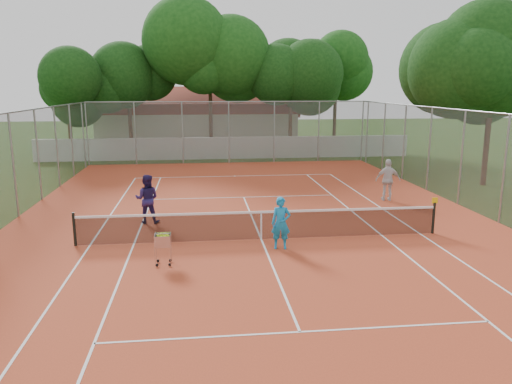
{
  "coord_description": "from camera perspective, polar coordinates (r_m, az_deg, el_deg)",
  "views": [
    {
      "loc": [
        -1.98,
        -15.65,
        4.97
      ],
      "look_at": [
        0.0,
        1.5,
        1.3
      ],
      "focal_mm": 35.0,
      "sensor_mm": 36.0,
      "label": 1
    }
  ],
  "objects": [
    {
      "name": "player_far_left",
      "position": [
        18.73,
        -12.35,
        -0.77
      ],
      "size": [
        0.95,
        0.78,
        1.8
      ],
      "primitive_type": "imported",
      "rotation": [
        0.0,
        0.0,
        3.03
      ],
      "color": "#251A50",
      "rests_on": "court_pad"
    },
    {
      "name": "player_far_right",
      "position": [
        22.66,
        14.85,
        1.34
      ],
      "size": [
        1.14,
        0.63,
        1.84
      ],
      "primitive_type": "imported",
      "rotation": [
        0.0,
        0.0,
        2.97
      ],
      "color": "silver",
      "rests_on": "court_pad"
    },
    {
      "name": "tennis_net",
      "position": [
        16.4,
        0.6,
        -3.79
      ],
      "size": [
        11.88,
        0.1,
        0.98
      ],
      "primitive_type": "cube",
      "color": "black",
      "rests_on": "court_pad"
    },
    {
      "name": "ground",
      "position": [
        16.54,
        0.6,
        -5.49
      ],
      "size": [
        120.0,
        120.0,
        0.0
      ],
      "primitive_type": "plane",
      "color": "#1C350E",
      "rests_on": "ground"
    },
    {
      "name": "tropical_trees",
      "position": [
        37.71,
        -3.65,
        12.02
      ],
      "size": [
        29.0,
        19.0,
        10.0
      ],
      "primitive_type": "cube",
      "color": "black",
      "rests_on": "ground"
    },
    {
      "name": "perimeter_fence",
      "position": [
        16.06,
        0.61,
        1.34
      ],
      "size": [
        18.0,
        34.0,
        4.0
      ],
      "primitive_type": "cube",
      "color": "slate",
      "rests_on": "ground"
    },
    {
      "name": "player_near",
      "position": [
        15.42,
        2.87,
        -3.56
      ],
      "size": [
        0.65,
        0.48,
        1.63
      ],
      "primitive_type": "imported",
      "rotation": [
        0.0,
        0.0,
        -0.16
      ],
      "color": "#1683BF",
      "rests_on": "court_pad"
    },
    {
      "name": "court_pad",
      "position": [
        16.54,
        0.6,
        -5.45
      ],
      "size": [
        18.0,
        34.0,
        0.02
      ],
      "primitive_type": "cube",
      "color": "#B34122",
      "rests_on": "ground"
    },
    {
      "name": "clubhouse",
      "position": [
        44.74,
        -6.67,
        8.37
      ],
      "size": [
        16.4,
        9.0,
        4.4
      ],
      "primitive_type": "cube",
      "color": "beige",
      "rests_on": "ground"
    },
    {
      "name": "boundary_wall",
      "position": [
        34.97,
        -3.3,
        5.05
      ],
      "size": [
        26.0,
        0.3,
        1.5
      ],
      "primitive_type": "cube",
      "color": "silver",
      "rests_on": "ground"
    },
    {
      "name": "ball_hopper",
      "position": [
        14.36,
        -10.56,
        -6.32
      ],
      "size": [
        0.53,
        0.53,
        0.97
      ],
      "primitive_type": "cube",
      "rotation": [
        0.0,
        0.0,
        -0.15
      ],
      "color": "#B7B7BE",
      "rests_on": "court_pad"
    },
    {
      "name": "court_lines",
      "position": [
        16.54,
        0.6,
        -5.41
      ],
      "size": [
        10.98,
        23.78,
        0.01
      ],
      "primitive_type": "cube",
      "color": "white",
      "rests_on": "court_pad"
    }
  ]
}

